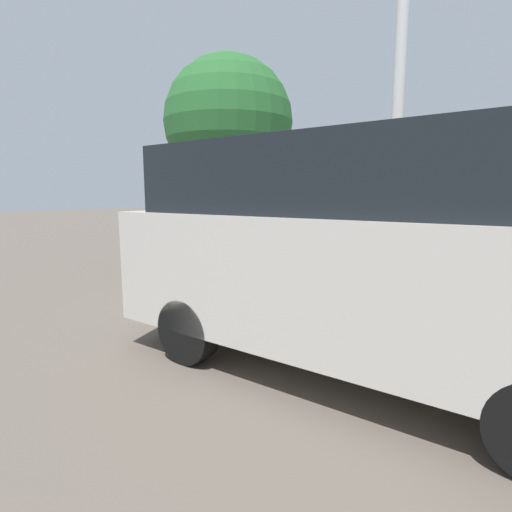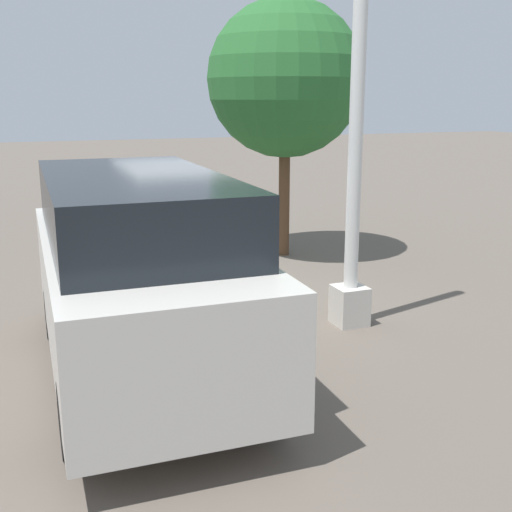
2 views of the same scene
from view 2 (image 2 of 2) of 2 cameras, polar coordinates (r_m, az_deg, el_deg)
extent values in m
plane|color=#60564C|center=(10.01, -4.20, -4.20)|extent=(80.00, 80.00, 0.00)
cylinder|color=gray|center=(9.51, -0.42, -1.34)|extent=(0.05, 0.05, 1.21)
cube|color=slate|center=(9.35, -0.43, 3.01)|extent=(0.22, 0.15, 0.26)
sphere|color=#14662D|center=(9.32, -0.43, 3.92)|extent=(0.11, 0.11, 0.11)
cube|color=beige|center=(9.10, 8.31, -4.36)|extent=(0.44, 0.44, 0.55)
cylinder|color=silver|center=(8.65, 9.05, 15.23)|extent=(0.19, 0.19, 5.56)
cube|color=beige|center=(7.35, -10.26, -3.24)|extent=(5.04, 2.13, 1.24)
cube|color=black|center=(7.25, -10.77, 4.41)|extent=(4.04, 1.95, 0.70)
cube|color=orange|center=(5.49, 1.54, -14.48)|extent=(0.08, 0.12, 0.20)
cylinder|color=black|center=(6.38, 0.50, -11.71)|extent=(0.70, 0.26, 0.70)
cylinder|color=black|center=(6.06, -15.91, -13.75)|extent=(0.70, 0.26, 0.70)
cylinder|color=black|center=(9.15, -6.29, -3.72)|extent=(0.70, 0.26, 0.70)
cylinder|color=black|center=(8.93, -17.45, -4.74)|extent=(0.70, 0.26, 0.70)
cylinder|color=#513823|center=(12.81, 2.52, 5.37)|extent=(0.22, 0.22, 2.41)
sphere|color=#28662D|center=(12.68, 2.63, 15.48)|extent=(2.99, 2.99, 2.99)
camera|label=1|loc=(6.26, -44.29, -2.37)|focal=28.00mm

